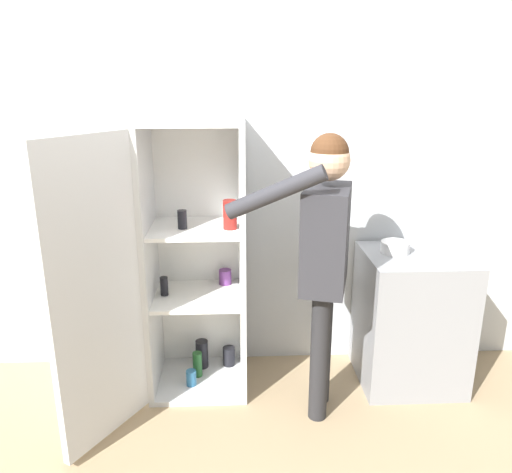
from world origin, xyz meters
name	(u,v)px	position (x,y,z in m)	size (l,w,h in m)	color
ground_plane	(244,446)	(0.00, 0.00, 0.00)	(12.00, 12.00, 0.00)	tan
wall_back	(239,188)	(0.00, 0.98, 1.27)	(7.00, 0.06, 2.55)	silver
refrigerator	(176,267)	(-0.40, 0.57, 0.86)	(0.98, 1.08, 1.75)	silver
person	(324,244)	(0.47, 0.33, 1.08)	(0.75, 0.56, 1.70)	#262628
counter	(410,318)	(1.13, 0.63, 0.45)	(0.65, 0.60, 0.90)	gray
bowl	(395,247)	(1.00, 0.67, 0.94)	(0.18, 0.18, 0.07)	white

